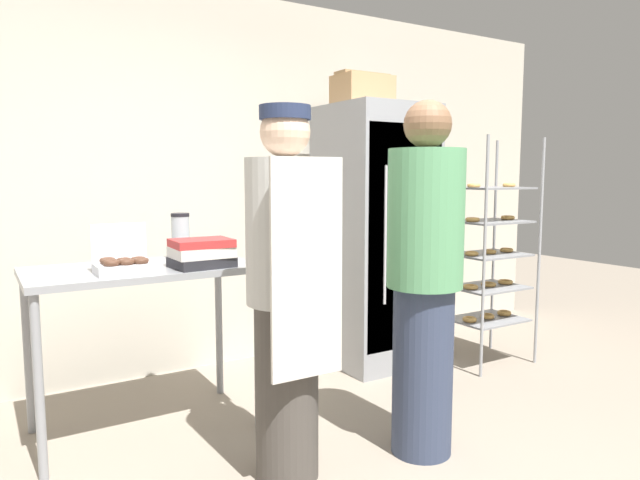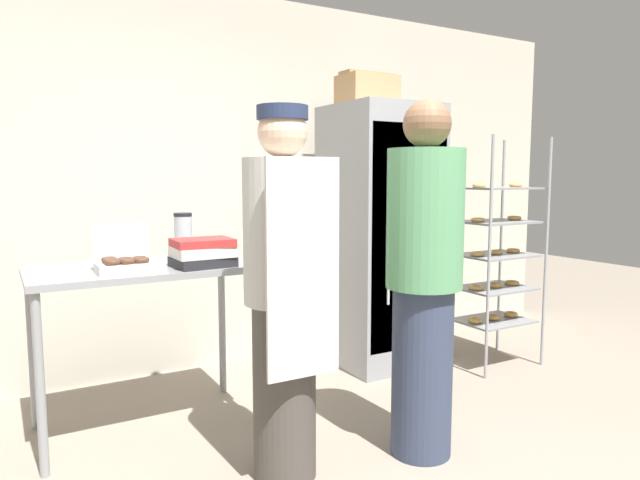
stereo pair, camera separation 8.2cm
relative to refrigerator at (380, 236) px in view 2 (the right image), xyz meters
The scene contains 10 objects.
back_wall 1.19m from the refrigerator, 146.92° to the left, with size 6.40×0.12×2.72m, color beige.
refrigerator is the anchor object (origin of this frame).
baking_rack 0.87m from the refrigerator, 33.02° to the right, with size 0.60×0.45×1.69m.
prep_counter 1.83m from the refrigerator, behind, with size 1.18×0.67×0.92m.
donut_box 1.98m from the refrigerator, 166.61° to the right, with size 0.28×0.20×0.25m.
blender_pitcher 1.53m from the refrigerator, behind, with size 0.13×0.13×0.27m.
binder_stack 1.60m from the refrigerator, 162.29° to the right, with size 0.33×0.27×0.15m.
cardboard_storage_box 1.07m from the refrigerator, 164.91° to the left, with size 0.40×0.29×0.23m.
person_baker 1.78m from the refrigerator, 139.82° to the right, with size 0.36×0.38×1.72m.
person_customer 1.46m from the refrigerator, 117.13° to the right, with size 0.38×0.38×1.77m.
Camera 2 is at (-1.55, -1.76, 1.41)m, focal length 32.00 mm.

